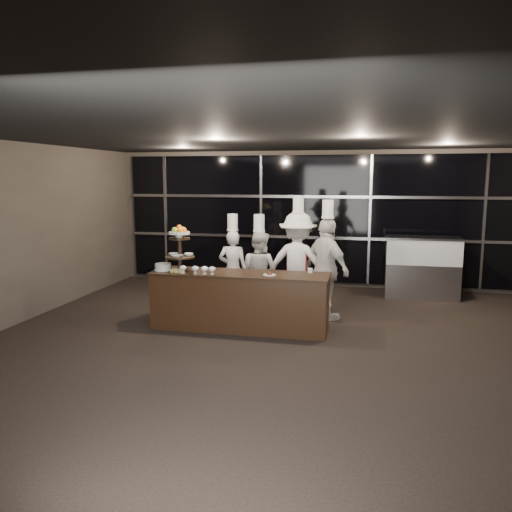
% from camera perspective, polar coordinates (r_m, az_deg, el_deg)
% --- Properties ---
extents(room, '(10.00, 10.00, 10.00)m').
position_cam_1_polar(room, '(6.27, 2.04, 0.57)').
color(room, black).
rests_on(room, ground).
extents(window_wall, '(8.60, 0.10, 2.80)m').
position_cam_1_polar(window_wall, '(11.13, 6.67, 4.21)').
color(window_wall, black).
rests_on(window_wall, ground).
extents(buffet_counter, '(2.84, 0.74, 0.92)m').
position_cam_1_polar(buffet_counter, '(8.01, -1.87, -5.12)').
color(buffet_counter, black).
rests_on(buffet_counter, ground).
extents(display_stand, '(0.48, 0.48, 0.74)m').
position_cam_1_polar(display_stand, '(8.15, -8.73, 1.28)').
color(display_stand, black).
rests_on(display_stand, buffet_counter).
extents(compotes, '(0.59, 0.11, 0.12)m').
position_cam_1_polar(compotes, '(7.86, -6.57, -1.44)').
color(compotes, silver).
rests_on(compotes, buffet_counter).
extents(layer_cake, '(0.30, 0.30, 0.11)m').
position_cam_1_polar(layer_cake, '(8.26, -10.58, -1.23)').
color(layer_cake, white).
rests_on(layer_cake, buffet_counter).
extents(pastry_squares, '(0.20, 0.13, 0.05)m').
position_cam_1_polar(pastry_squares, '(8.05, -8.97, -1.64)').
color(pastry_squares, '#DCBA6B').
rests_on(pastry_squares, buffet_counter).
extents(small_plate, '(0.20, 0.20, 0.05)m').
position_cam_1_polar(small_plate, '(7.71, 1.56, -2.11)').
color(small_plate, white).
rests_on(small_plate, buffet_counter).
extents(chef_cup, '(0.08, 0.08, 0.07)m').
position_cam_1_polar(chef_cup, '(7.96, 6.21, -1.66)').
color(chef_cup, white).
rests_on(chef_cup, buffet_counter).
extents(display_case, '(1.45, 0.63, 1.24)m').
position_cam_1_polar(display_case, '(10.61, 18.45, -0.88)').
color(display_case, '#A5A5AA').
rests_on(display_case, ground).
extents(chef_a, '(0.54, 0.36, 1.77)m').
position_cam_1_polar(chef_a, '(9.17, -2.66, -1.38)').
color(chef_a, silver).
rests_on(chef_a, ground).
extents(chef_b, '(0.87, 0.77, 1.78)m').
position_cam_1_polar(chef_b, '(8.89, 0.35, -1.79)').
color(chef_b, silver).
rests_on(chef_b, ground).
extents(chef_c, '(1.22, 0.76, 2.11)m').
position_cam_1_polar(chef_c, '(8.84, 4.78, -0.84)').
color(chef_c, white).
rests_on(chef_c, ground).
extents(chef_d, '(1.03, 1.02, 2.05)m').
position_cam_1_polar(chef_d, '(8.52, 8.07, -1.42)').
color(chef_d, silver).
rests_on(chef_d, ground).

